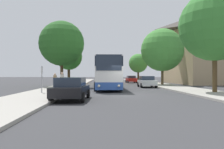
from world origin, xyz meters
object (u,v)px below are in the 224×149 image
(parked_car_right_far, at_px, (131,79))
(tree_right_far, at_px, (138,63))
(tree_right_mid, at_px, (215,26))
(bus_front, at_px, (108,73))
(parked_car_right_near, at_px, (147,81))
(bus_rear, at_px, (106,74))
(bus_stop_sign, at_px, (42,76))
(bus_middle, at_px, (108,74))
(tree_left_near, at_px, (69,57))
(pedestrian_waiting_far, at_px, (62,81))
(parked_car_left_curb, at_px, (71,88))
(tree_left_far, at_px, (62,44))
(tree_right_near, at_px, (162,50))
(pedestrian_waiting_near, at_px, (55,81))

(parked_car_right_far, bearing_deg, tree_right_far, -120.00)
(parked_car_right_far, xyz_separation_m, tree_right_mid, (3.93, -25.97, 5.19))
(bus_front, relative_size, parked_car_right_near, 2.77)
(bus_rear, bearing_deg, bus_stop_sign, -97.97)
(bus_middle, height_order, tree_left_near, tree_left_near)
(pedestrian_waiting_far, distance_m, tree_right_far, 29.51)
(parked_car_left_curb, bearing_deg, tree_right_mid, 24.16)
(bus_middle, height_order, parked_car_right_far, bus_middle)
(parked_car_right_near, bearing_deg, bus_middle, -64.39)
(bus_middle, xyz_separation_m, tree_left_far, (-6.40, -9.93, 4.03))
(parked_car_right_far, height_order, tree_left_far, tree_left_far)
(parked_car_right_far, xyz_separation_m, bus_stop_sign, (-11.05, -26.08, 0.78))
(pedestrian_waiting_far, relative_size, tree_right_far, 0.29)
(bus_rear, distance_m, parked_car_right_far, 9.50)
(tree_right_near, bearing_deg, parked_car_right_far, 107.63)
(tree_right_far, bearing_deg, pedestrian_waiting_near, -116.85)
(tree_left_near, bearing_deg, bus_stop_sign, -90.10)
(bus_middle, height_order, tree_right_far, tree_right_far)
(parked_car_right_near, distance_m, tree_right_mid, 11.92)
(parked_car_right_far, bearing_deg, bus_rear, -59.32)
(bus_stop_sign, height_order, tree_right_near, tree_right_near)
(pedestrian_waiting_far, distance_m, tree_left_far, 8.85)
(bus_middle, relative_size, tree_right_far, 1.87)
(bus_stop_sign, distance_m, pedestrian_waiting_far, 3.51)
(bus_stop_sign, distance_m, tree_right_near, 21.38)
(tree_right_mid, bearing_deg, tree_right_far, 93.48)
(bus_stop_sign, xyz_separation_m, tree_right_near, (14.50, 15.20, 4.00))
(parked_car_right_near, xyz_separation_m, tree_right_far, (2.16, 19.98, 3.49))
(parked_car_right_near, distance_m, bus_stop_sign, 14.93)
(parked_car_right_near, xyz_separation_m, parked_car_right_far, (0.05, 16.01, -0.00))
(bus_rear, distance_m, pedestrian_waiting_far, 31.11)
(parked_car_left_curb, xyz_separation_m, tree_right_mid, (11.89, 4.50, 5.20))
(pedestrian_waiting_near, height_order, pedestrian_waiting_far, pedestrian_waiting_far)
(parked_car_left_curb, height_order, tree_right_mid, tree_right_mid)
(bus_middle, distance_m, pedestrian_waiting_near, 17.27)
(tree_left_near, bearing_deg, tree_left_far, -94.53)
(bus_front, xyz_separation_m, tree_right_mid, (9.27, -6.68, 4.09))
(parked_car_right_near, bearing_deg, parked_car_right_far, -89.52)
(parked_car_left_curb, bearing_deg, parked_car_right_near, 64.75)
(bus_stop_sign, bearing_deg, tree_right_near, 46.34)
(tree_left_far, relative_size, tree_right_far, 1.39)
(parked_car_right_near, bearing_deg, pedestrian_waiting_near, 28.37)
(tree_right_far, bearing_deg, bus_stop_sign, -113.64)
(pedestrian_waiting_near, height_order, tree_left_near, tree_left_near)
(bus_middle, relative_size, tree_right_near, 1.34)
(bus_stop_sign, bearing_deg, pedestrian_waiting_near, 87.92)
(pedestrian_waiting_near, bearing_deg, pedestrian_waiting_far, 126.77)
(parked_car_left_curb, height_order, pedestrian_waiting_near, pedestrian_waiting_near)
(parked_car_right_near, height_order, tree_left_near, tree_left_near)
(parked_car_right_near, distance_m, tree_right_far, 20.39)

